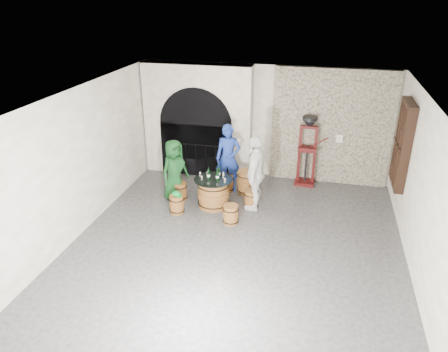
% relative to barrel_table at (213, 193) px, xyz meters
% --- Properties ---
extents(ground, '(8.00, 8.00, 0.00)m').
position_rel_barrel_table_xyz_m(ground, '(0.93, -1.76, -0.37)').
color(ground, '#2F2F31').
rests_on(ground, ground).
extents(wall_back, '(8.00, 0.00, 8.00)m').
position_rel_barrel_table_xyz_m(wall_back, '(0.93, 2.24, 1.23)').
color(wall_back, white).
rests_on(wall_back, ground).
extents(wall_front, '(8.00, 0.00, 8.00)m').
position_rel_barrel_table_xyz_m(wall_front, '(0.93, -5.76, 1.23)').
color(wall_front, white).
rests_on(wall_front, ground).
extents(wall_left, '(0.00, 8.00, 8.00)m').
position_rel_barrel_table_xyz_m(wall_left, '(-2.57, -1.76, 1.23)').
color(wall_left, white).
rests_on(wall_left, ground).
extents(wall_right, '(0.00, 8.00, 8.00)m').
position_rel_barrel_table_xyz_m(wall_right, '(4.43, -1.76, 1.23)').
color(wall_right, white).
rests_on(wall_right, ground).
extents(ceiling, '(8.00, 8.00, 0.00)m').
position_rel_barrel_table_xyz_m(ceiling, '(0.93, -1.76, 2.83)').
color(ceiling, beige).
rests_on(ceiling, wall_back).
extents(stone_facing_panel, '(3.20, 0.12, 3.18)m').
position_rel_barrel_table_xyz_m(stone_facing_panel, '(2.73, 2.18, 1.23)').
color(stone_facing_panel, '#B1A68D').
rests_on(stone_facing_panel, ground).
extents(arched_opening, '(3.10, 0.60, 3.19)m').
position_rel_barrel_table_xyz_m(arched_opening, '(-0.97, 1.97, 1.21)').
color(arched_opening, white).
rests_on(arched_opening, ground).
extents(shuttered_window, '(0.23, 1.10, 2.00)m').
position_rel_barrel_table_xyz_m(shuttered_window, '(4.31, 0.64, 1.43)').
color(shuttered_window, black).
rests_on(shuttered_window, wall_right).
extents(barrel_table, '(0.97, 0.97, 0.75)m').
position_rel_barrel_table_xyz_m(barrel_table, '(0.00, 0.00, 0.00)').
color(barrel_table, brown).
rests_on(barrel_table, ground).
extents(barrel_stool_left, '(0.38, 0.38, 0.47)m').
position_rel_barrel_table_xyz_m(barrel_stool_left, '(-0.94, 0.15, -0.14)').
color(barrel_stool_left, brown).
rests_on(barrel_stool_left, ground).
extents(barrel_stool_far, '(0.38, 0.38, 0.47)m').
position_rel_barrel_table_xyz_m(barrel_stool_far, '(0.13, 0.95, -0.14)').
color(barrel_stool_far, brown).
rests_on(barrel_stool_far, ground).
extents(barrel_stool_right, '(0.38, 0.38, 0.47)m').
position_rel_barrel_table_xyz_m(barrel_stool_right, '(0.94, 0.15, -0.14)').
color(barrel_stool_right, brown).
rests_on(barrel_stool_right, ground).
extents(barrel_stool_near_right, '(0.38, 0.38, 0.47)m').
position_rel_barrel_table_xyz_m(barrel_stool_near_right, '(0.61, -0.73, -0.14)').
color(barrel_stool_near_right, brown).
rests_on(barrel_stool_near_right, ground).
extents(barrel_stool_near_left, '(0.38, 0.38, 0.47)m').
position_rel_barrel_table_xyz_m(barrel_stool_near_left, '(-0.79, -0.54, -0.14)').
color(barrel_stool_near_left, brown).
rests_on(barrel_stool_near_left, ground).
extents(green_cap, '(0.26, 0.21, 0.12)m').
position_rel_barrel_table_xyz_m(green_cap, '(-0.78, -0.54, 0.14)').
color(green_cap, '#0B822F').
rests_on(green_cap, barrel_stool_near_left).
extents(person_green, '(0.84, 0.94, 1.61)m').
position_rel_barrel_table_xyz_m(person_green, '(-1.07, 0.17, 0.44)').
color(person_green, '#113E19').
rests_on(person_green, ground).
extents(person_blue, '(0.73, 0.54, 1.83)m').
position_rel_barrel_table_xyz_m(person_blue, '(0.14, 1.04, 0.55)').
color(person_blue, navy).
rests_on(person_blue, ground).
extents(person_white, '(0.48, 1.12, 1.91)m').
position_rel_barrel_table_xyz_m(person_white, '(1.02, 0.17, 0.58)').
color(person_white, white).
rests_on(person_white, ground).
extents(wine_bottle_left, '(0.08, 0.08, 0.32)m').
position_rel_barrel_table_xyz_m(wine_bottle_left, '(-0.11, -0.03, 0.51)').
color(wine_bottle_left, black).
rests_on(wine_bottle_left, barrel_table).
extents(wine_bottle_center, '(0.08, 0.08, 0.32)m').
position_rel_barrel_table_xyz_m(wine_bottle_center, '(0.12, -0.05, 0.51)').
color(wine_bottle_center, black).
rests_on(wine_bottle_center, barrel_table).
extents(wine_bottle_right, '(0.08, 0.08, 0.32)m').
position_rel_barrel_table_xyz_m(wine_bottle_right, '(0.10, 0.15, 0.51)').
color(wine_bottle_right, black).
rests_on(wine_bottle_right, barrel_table).
extents(tasting_glass_a, '(0.05, 0.05, 0.10)m').
position_rel_barrel_table_xyz_m(tasting_glass_a, '(-0.26, -0.10, 0.43)').
color(tasting_glass_a, '#B96724').
rests_on(tasting_glass_a, barrel_table).
extents(tasting_glass_b, '(0.05, 0.05, 0.10)m').
position_rel_barrel_table_xyz_m(tasting_glass_b, '(0.22, 0.15, 0.43)').
color(tasting_glass_b, '#B96724').
rests_on(tasting_glass_b, barrel_table).
extents(tasting_glass_c, '(0.05, 0.05, 0.10)m').
position_rel_barrel_table_xyz_m(tasting_glass_c, '(-0.20, 0.19, 0.43)').
color(tasting_glass_c, '#B96724').
rests_on(tasting_glass_c, barrel_table).
extents(tasting_glass_d, '(0.05, 0.05, 0.10)m').
position_rel_barrel_table_xyz_m(tasting_glass_d, '(0.19, 0.26, 0.43)').
color(tasting_glass_d, '#B96724').
rests_on(tasting_glass_d, barrel_table).
extents(tasting_glass_e, '(0.05, 0.05, 0.10)m').
position_rel_barrel_table_xyz_m(tasting_glass_e, '(0.32, -0.11, 0.43)').
color(tasting_glass_e, '#B96724').
rests_on(tasting_glass_e, barrel_table).
extents(tasting_glass_f, '(0.05, 0.05, 0.10)m').
position_rel_barrel_table_xyz_m(tasting_glass_f, '(-0.37, 0.11, 0.43)').
color(tasting_glass_f, '#B96724').
rests_on(tasting_glass_f, barrel_table).
extents(side_barrel, '(0.49, 0.49, 0.65)m').
position_rel_barrel_table_xyz_m(side_barrel, '(0.67, 0.92, -0.04)').
color(side_barrel, brown).
rests_on(side_barrel, ground).
extents(corking_press, '(0.81, 0.46, 1.96)m').
position_rel_barrel_table_xyz_m(corking_press, '(2.16, 1.86, 0.77)').
color(corking_press, '#440D0B').
rests_on(corking_press, ground).
extents(control_box, '(0.18, 0.10, 0.22)m').
position_rel_barrel_table_xyz_m(control_box, '(2.98, 2.10, 0.98)').
color(control_box, silver).
rests_on(control_box, wall_back).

